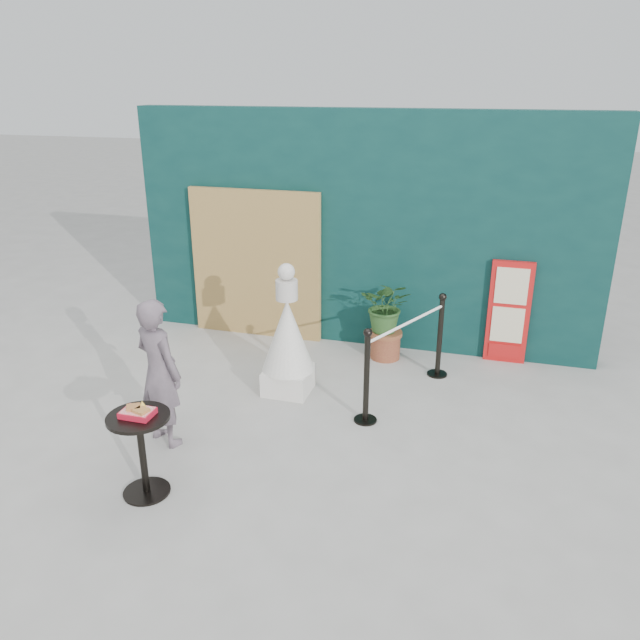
% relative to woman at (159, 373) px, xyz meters
% --- Properties ---
extents(ground, '(60.00, 60.00, 0.00)m').
position_rel_woman_xyz_m(ground, '(1.27, -0.11, -0.74)').
color(ground, '#ADAAA5').
rests_on(ground, ground).
extents(back_wall, '(6.00, 0.30, 3.00)m').
position_rel_woman_xyz_m(back_wall, '(1.27, 3.04, 0.76)').
color(back_wall, '#092C2C').
rests_on(back_wall, ground).
extents(bamboo_fence, '(1.80, 0.08, 2.00)m').
position_rel_woman_xyz_m(bamboo_fence, '(-0.13, 2.83, 0.26)').
color(bamboo_fence, tan).
rests_on(bamboo_fence, ground).
extents(woman, '(0.63, 0.53, 1.47)m').
position_rel_woman_xyz_m(woman, '(0.00, 0.00, 0.00)').
color(woman, slate).
rests_on(woman, ground).
extents(menu_board, '(0.50, 0.07, 1.30)m').
position_rel_woman_xyz_m(menu_board, '(3.17, 2.84, -0.09)').
color(menu_board, red).
rests_on(menu_board, ground).
extents(statue, '(0.59, 0.59, 1.50)m').
position_rel_woman_xyz_m(statue, '(0.82, 1.33, -0.12)').
color(statue, silver).
rests_on(statue, ground).
extents(cafe_table, '(0.52, 0.52, 0.75)m').
position_rel_woman_xyz_m(cafe_table, '(0.26, -0.79, -0.24)').
color(cafe_table, black).
rests_on(cafe_table, ground).
extents(food_basket, '(0.26, 0.19, 0.11)m').
position_rel_woman_xyz_m(food_basket, '(0.26, -0.79, 0.05)').
color(food_basket, red).
rests_on(food_basket, cafe_table).
extents(planter, '(0.61, 0.53, 1.04)m').
position_rel_woman_xyz_m(planter, '(1.71, 2.53, -0.13)').
color(planter, brown).
rests_on(planter, ground).
extents(stanchion_barrier, '(0.84, 1.54, 1.03)m').
position_rel_woman_xyz_m(stanchion_barrier, '(2.11, 1.56, -0.24)').
color(stanchion_barrier, black).
rests_on(stanchion_barrier, ground).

